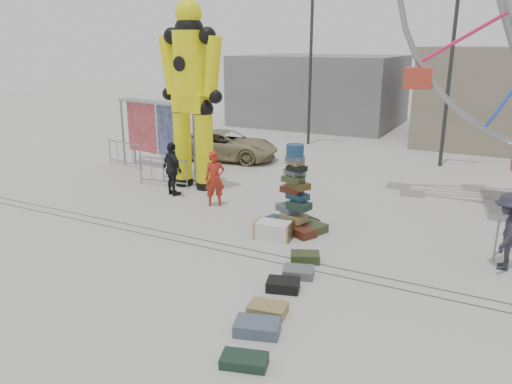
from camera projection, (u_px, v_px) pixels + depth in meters
The scene contains 24 objects.
ground at pixel (232, 265), 12.18m from camera, with size 90.00×90.00×0.00m, color #9E9E99.
track_line_near at pixel (244, 256), 12.69m from camera, with size 40.00×0.04×0.01m, color #47443F.
track_line_far at pixel (252, 250), 13.03m from camera, with size 40.00×0.04×0.01m, color #47443F.
building_left at pixel (320, 90), 32.89m from camera, with size 10.00×8.00×4.40m, color gray.
lamp_post_right at pixel (454, 61), 20.57m from camera, with size 1.41×0.25×8.00m.
lamp_post_left at pixel (312, 57), 25.36m from camera, with size 1.41×0.25×8.00m.
suitcase_tower at pixel (295, 206), 14.28m from camera, with size 1.95×1.61×2.52m.
crash_test_dummy at pixel (191, 89), 17.72m from camera, with size 2.71×1.20×6.83m.
banner_scaffold at pixel (156, 119), 20.67m from camera, with size 4.04×1.37×2.89m.
steamer_trunk at pixel (274, 230), 13.77m from camera, with size 1.01×0.58×0.47m, color silver.
row_case_0 at pixel (305, 257), 12.32m from camera, with size 0.71×0.46×0.23m, color #364321.
row_case_1 at pixel (298, 272), 11.56m from camera, with size 0.70×0.52×0.21m, color slate.
row_case_2 at pixel (283, 285), 10.91m from camera, with size 0.71×0.49×0.24m, color black.
row_case_3 at pixel (268, 309), 9.95m from camera, with size 0.75×0.53×0.21m, color #9A874E.
row_case_4 at pixel (257, 327), 9.30m from camera, with size 0.83×0.56×0.24m, color #4E5D70.
row_case_5 at pixel (244, 360), 8.37m from camera, with size 0.78×0.45×0.18m, color #1C3226.
barricade_dummy_a at pixel (125, 154), 21.71m from camera, with size 2.00×0.10×1.10m, color gray, non-canonical shape.
barricade_dummy_b at pixel (163, 172), 18.71m from camera, with size 2.00×0.10×1.10m, color gray, non-canonical shape.
barricade_dummy_c at pixel (184, 170), 19.00m from camera, with size 2.00×0.10×1.10m, color gray, non-canonical shape.
pedestrian_red at pixel (215, 179), 16.37m from camera, with size 0.66×0.44×1.82m, color #A42417.
pedestrian_green at pixel (298, 177), 17.01m from camera, with size 0.79×0.61×1.62m, color #1A6B31.
pedestrian_black at pixel (172, 169), 17.47m from camera, with size 1.11×0.46×1.90m, color black.
pedestrian_grey at pixel (507, 231), 11.76m from camera, with size 1.21×0.69×1.87m, color #21222D.
parked_suv at pixel (225, 145), 22.96m from camera, with size 2.22×4.81×1.34m, color #988C62.
Camera 1 is at (5.66, -9.63, 5.21)m, focal length 35.00 mm.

